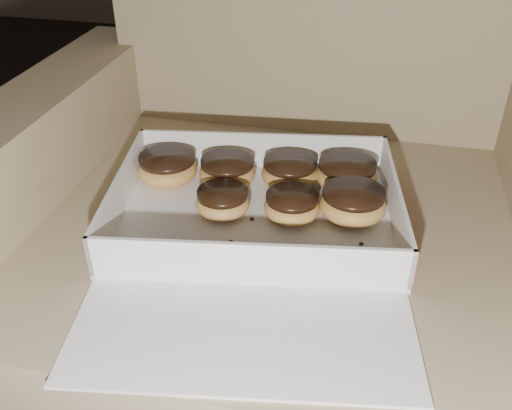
% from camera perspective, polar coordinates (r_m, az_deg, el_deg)
% --- Properties ---
extents(armchair, '(1.00, 0.85, 1.05)m').
position_cam_1_polar(armchair, '(1.07, 2.95, -4.87)').
color(armchair, '#867355').
rests_on(armchair, floor).
extents(bakery_box, '(0.51, 0.58, 0.07)m').
position_cam_1_polar(bakery_box, '(0.87, 0.04, -2.44)').
color(bakery_box, white).
rests_on(bakery_box, armchair).
extents(donut_a, '(0.10, 0.10, 0.05)m').
position_cam_1_polar(donut_a, '(0.98, 3.39, 3.31)').
color(donut_a, '#E7AB50').
rests_on(donut_a, bakery_box).
extents(donut_b, '(0.10, 0.10, 0.05)m').
position_cam_1_polar(donut_b, '(0.90, 9.67, 0.14)').
color(donut_b, '#E7AB50').
rests_on(donut_b, bakery_box).
extents(donut_c, '(0.09, 0.09, 0.04)m').
position_cam_1_polar(donut_c, '(0.90, -3.35, 0.36)').
color(donut_c, '#E7AB50').
rests_on(donut_c, bakery_box).
extents(donut_d, '(0.09, 0.09, 0.04)m').
position_cam_1_polar(donut_d, '(0.89, 3.60, -0.06)').
color(donut_d, '#E7AB50').
rests_on(donut_d, bakery_box).
extents(donut_e, '(0.10, 0.10, 0.05)m').
position_cam_1_polar(donut_e, '(0.98, 9.05, 3.04)').
color(donut_e, '#E7AB50').
rests_on(donut_e, bakery_box).
extents(donut_f, '(0.10, 0.10, 0.05)m').
position_cam_1_polar(donut_f, '(1.00, -8.83, 3.67)').
color(donut_f, '#E7AB50').
rests_on(donut_f, bakery_box).
extents(donut_g, '(0.10, 0.10, 0.05)m').
position_cam_1_polar(donut_g, '(0.98, -2.88, 3.40)').
color(donut_g, '#E7AB50').
rests_on(donut_g, bakery_box).
extents(crumb_a, '(0.01, 0.01, 0.00)m').
position_cam_1_polar(crumb_a, '(0.90, 9.75, -1.94)').
color(crumb_a, black).
rests_on(crumb_a, bakery_box).
extents(crumb_b, '(0.01, 0.01, 0.00)m').
position_cam_1_polar(crumb_b, '(0.86, 10.49, -3.83)').
color(crumb_b, black).
rests_on(crumb_b, bakery_box).
extents(crumb_c, '(0.01, 0.01, 0.00)m').
position_cam_1_polar(crumb_c, '(0.90, -0.41, -1.39)').
color(crumb_c, black).
rests_on(crumb_c, bakery_box).
extents(crumb_d, '(0.01, 0.01, 0.00)m').
position_cam_1_polar(crumb_d, '(0.85, -2.54, -3.68)').
color(crumb_d, black).
rests_on(crumb_d, bakery_box).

